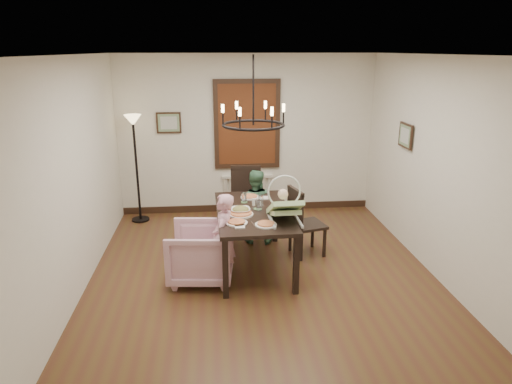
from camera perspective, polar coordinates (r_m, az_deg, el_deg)
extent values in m
cube|color=#502C1B|center=(6.20, 0.77, -10.02)|extent=(4.50, 5.00, 0.01)
cube|color=white|center=(5.51, 0.89, 16.81)|extent=(4.50, 5.00, 0.01)
cube|color=silver|center=(8.13, -1.14, 7.08)|extent=(4.50, 0.01, 2.80)
cube|color=silver|center=(5.89, -21.48, 1.86)|extent=(0.01, 5.00, 2.80)
cube|color=silver|center=(6.35, 21.48, 2.91)|extent=(0.01, 5.00, 2.80)
cube|color=black|center=(6.08, -0.31, -2.54)|extent=(1.00, 1.75, 0.05)
cube|color=black|center=(5.47, -3.84, -9.57)|extent=(0.07, 0.07, 0.76)
cube|color=black|center=(6.94, -4.55, -3.57)|extent=(0.07, 0.07, 0.76)
cube|color=black|center=(5.57, 5.05, -9.09)|extent=(0.07, 0.07, 0.76)
cube|color=black|center=(7.02, 2.42, -3.28)|extent=(0.07, 0.07, 0.76)
imported|color=#DDA9BD|center=(5.93, -6.98, -7.56)|extent=(0.89, 0.87, 0.74)
imported|color=#D797A9|center=(5.81, -4.08, -6.74)|extent=(0.32, 0.40, 0.97)
imported|color=#487956|center=(6.97, -0.16, -2.57)|extent=(0.52, 0.44, 0.95)
imported|color=white|center=(5.97, -1.94, -2.29)|extent=(0.31, 0.31, 0.08)
cylinder|color=tan|center=(5.90, -1.88, -2.72)|extent=(0.32, 0.32, 0.04)
cylinder|color=silver|center=(6.04, 0.40, -1.69)|extent=(0.07, 0.07, 0.14)
cube|color=#572811|center=(8.05, -1.13, 8.43)|extent=(1.00, 0.03, 1.40)
cube|color=black|center=(8.07, -10.85, 8.50)|extent=(0.42, 0.03, 0.36)
cube|color=black|center=(7.07, 18.20, 6.72)|extent=(0.03, 0.42, 0.36)
torus|color=black|center=(5.78, -0.33, 8.38)|extent=(0.80, 0.80, 0.04)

